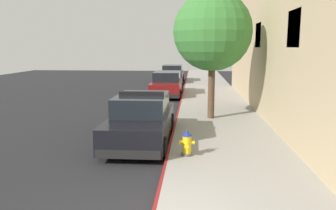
{
  "coord_description": "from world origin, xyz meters",
  "views": [
    {
      "loc": [
        0.66,
        -5.36,
        3.13
      ],
      "look_at": [
        -0.28,
        7.07,
        1.0
      ],
      "focal_mm": 36.41,
      "sensor_mm": 36.0,
      "label": 1
    }
  ],
  "objects": [
    {
      "name": "ground_plane",
      "position": [
        -4.22,
        10.0,
        -0.1
      ],
      "size": [
        34.01,
        60.0,
        0.2
      ],
      "primitive_type": "cube",
      "color": "#232326"
    },
    {
      "name": "sidewalk_pavement",
      "position": [
        1.78,
        10.0,
        0.07
      ],
      "size": [
        3.57,
        60.0,
        0.15
      ],
      "primitive_type": "cube",
      "color": "#9E9991",
      "rests_on": "ground"
    },
    {
      "name": "street_tree",
      "position": [
        1.41,
        8.93,
        3.74
      ],
      "size": [
        3.23,
        3.23,
        5.23
      ],
      "color": "brown",
      "rests_on": "sidewalk_pavement"
    },
    {
      "name": "parked_car_dark_far",
      "position": [
        -1.22,
        24.89,
        0.74
      ],
      "size": [
        1.94,
        4.84,
        1.56
      ],
      "color": "black",
      "rests_on": "ground"
    },
    {
      "name": "curb_painted_edge",
      "position": [
        -0.04,
        10.0,
        0.07
      ],
      "size": [
        0.08,
        60.0,
        0.15
      ],
      "primitive_type": "cube",
      "color": "maroon",
      "rests_on": "ground"
    },
    {
      "name": "fire_hydrant",
      "position": [
        0.5,
        3.77,
        0.5
      ],
      "size": [
        0.44,
        0.4,
        0.76
      ],
      "color": "#4C4C51",
      "rests_on": "sidewalk_pavement"
    },
    {
      "name": "parked_car_silver_ahead",
      "position": [
        -1.06,
        16.51,
        0.74
      ],
      "size": [
        1.94,
        4.84,
        1.56
      ],
      "color": "maroon",
      "rests_on": "ground"
    },
    {
      "name": "police_cruiser",
      "position": [
        -1.05,
        5.61,
        0.74
      ],
      "size": [
        1.94,
        4.84,
        1.68
      ],
      "color": "black",
      "rests_on": "ground"
    }
  ]
}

